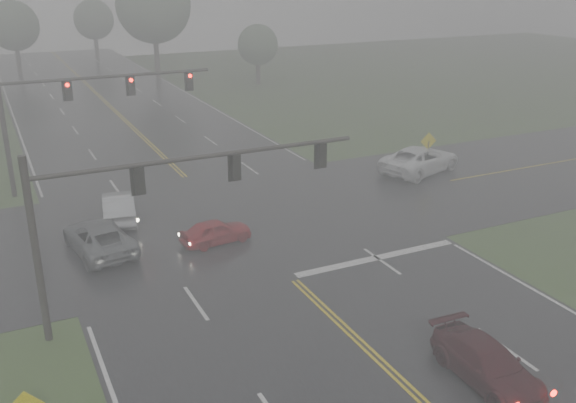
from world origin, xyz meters
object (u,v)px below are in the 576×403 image
sedan_silver (120,220)px  signal_gantry_far (71,103)px  pickup_white (419,172)px  sedan_red (216,243)px  sedan_maroon (485,381)px  signal_gantry_near (144,197)px  car_grey (101,252)px

sedan_silver → signal_gantry_far: bearing=-72.1°
sedan_silver → pickup_white: bearing=-171.1°
pickup_white → signal_gantry_far: 22.39m
sedan_silver → pickup_white: pickup_white is taller
pickup_white → sedan_red: bearing=88.8°
sedan_maroon → signal_gantry_near: (-8.82, 8.95, 4.93)m
signal_gantry_near → signal_gantry_far: 17.15m
sedan_maroon → pickup_white: (11.81, 19.50, 0.00)m
pickup_white → signal_gantry_near: (-20.63, -10.55, 4.93)m
sedan_maroon → sedan_red: bearing=108.1°
car_grey → pickup_white: pickup_white is taller
sedan_maroon → car_grey: (-9.59, 15.88, 0.00)m
pickup_white → signal_gantry_near: bearing=98.4°
sedan_red → signal_gantry_near: 8.69m
sedan_maroon → signal_gantry_far: (-8.92, 26.09, 5.27)m
sedan_red → pickup_white: (16.04, 5.05, 0.00)m
pickup_white → car_grey: bearing=80.9°
signal_gantry_near → pickup_white: bearing=27.1°
signal_gantry_far → car_grey: bearing=-93.7°
sedan_maroon → sedan_silver: 21.11m
sedan_silver → car_grey: sedan_silver is taller
sedan_silver → signal_gantry_near: size_ratio=0.36×
sedan_silver → car_grey: 4.06m
sedan_silver → car_grey: bearing=74.6°
sedan_maroon → signal_gantry_near: signal_gantry_near is taller
sedan_red → pickup_white: 16.82m
sedan_maroon → signal_gantry_far: size_ratio=0.36×
sedan_maroon → sedan_silver: (-7.91, 19.57, 0.00)m
sedan_red → pickup_white: pickup_white is taller
sedan_red → car_grey: size_ratio=0.67×
sedan_maroon → pickup_white: pickup_white is taller
sedan_red → sedan_silver: sedan_silver is taller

